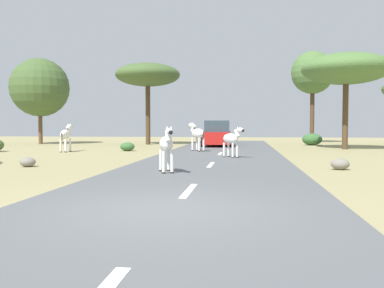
% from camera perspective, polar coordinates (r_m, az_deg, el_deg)
% --- Properties ---
extents(ground_plane, '(90.00, 90.00, 0.00)m').
position_cam_1_polar(ground_plane, '(7.30, -4.29, -9.13)').
color(ground_plane, '#998E60').
extents(road, '(6.00, 64.00, 0.05)m').
position_cam_1_polar(road, '(7.25, -2.50, -9.00)').
color(road, '#56595B').
rests_on(road, ground_plane).
extents(lane_markings, '(0.16, 56.00, 0.01)m').
position_cam_1_polar(lane_markings, '(6.29, -4.05, -10.55)').
color(lane_markings, silver).
rests_on(lane_markings, road).
extents(zebra_0, '(0.72, 1.45, 1.42)m').
position_cam_1_polar(zebra_0, '(12.60, -3.49, -0.09)').
color(zebra_0, silver).
rests_on(zebra_0, road).
extents(zebra_1, '(1.21, 1.49, 1.62)m').
position_cam_1_polar(zebra_1, '(23.06, 0.70, 1.42)').
color(zebra_1, silver).
rests_on(zebra_1, road).
extents(zebra_2, '(1.09, 1.24, 1.39)m').
position_cam_1_polar(zebra_2, '(18.48, 5.43, 0.69)').
color(zebra_2, silver).
rests_on(zebra_2, road).
extents(zebra_3, '(0.53, 1.69, 1.59)m').
position_cam_1_polar(zebra_3, '(24.18, -16.81, 1.21)').
color(zebra_3, silver).
rests_on(zebra_3, ground_plane).
extents(car_0, '(2.11, 4.38, 1.74)m').
position_cam_1_polar(car_0, '(28.63, 3.48, 1.31)').
color(car_0, red).
rests_on(car_0, road).
extents(car_1, '(2.06, 4.36, 1.74)m').
position_cam_1_polar(car_1, '(33.96, 3.49, 1.51)').
color(car_1, '#1E479E').
rests_on(car_1, road).
extents(tree_1, '(4.93, 4.93, 6.19)m').
position_cam_1_polar(tree_1, '(32.50, -6.05, 9.29)').
color(tree_1, '#4C3823').
rests_on(tree_1, ground_plane).
extents(tree_2, '(5.37, 5.37, 5.87)m').
position_cam_1_polar(tree_2, '(27.59, 20.26, 9.54)').
color(tree_2, '#4C3823').
rests_on(tree_2, ground_plane).
extents(tree_4, '(4.56, 4.56, 6.72)m').
position_cam_1_polar(tree_4, '(35.16, -20.04, 7.24)').
color(tree_4, brown).
rests_on(tree_4, ground_plane).
extents(tree_5, '(3.56, 3.56, 7.67)m').
position_cam_1_polar(tree_5, '(36.85, 16.13, 9.27)').
color(tree_5, '#4C3823').
rests_on(tree_5, ground_plane).
extents(bush_2, '(1.46, 1.31, 0.87)m').
position_cam_1_polar(bush_2, '(32.18, 16.06, 0.62)').
color(bush_2, '#386633').
rests_on(bush_2, ground_plane).
extents(bush_3, '(0.83, 0.75, 0.50)m').
position_cam_1_polar(bush_3, '(24.30, -8.80, -0.36)').
color(bush_3, '#386633').
rests_on(bush_3, ground_plane).
extents(rock_0, '(0.61, 0.52, 0.38)m').
position_cam_1_polar(rock_0, '(14.74, 19.54, -2.59)').
color(rock_0, gray).
rests_on(rock_0, ground_plane).
extents(rock_1, '(0.55, 0.52, 0.34)m').
position_cam_1_polar(rock_1, '(16.01, -21.48, -2.30)').
color(rock_1, gray).
rests_on(rock_1, ground_plane).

